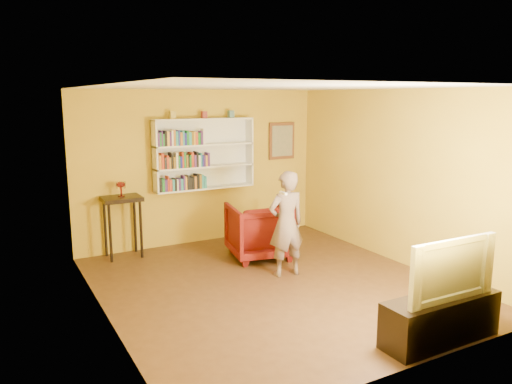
{
  "coord_description": "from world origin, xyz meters",
  "views": [
    {
      "loc": [
        -3.37,
        -5.65,
        2.58
      ],
      "look_at": [
        0.15,
        0.75,
        1.18
      ],
      "focal_mm": 35.0,
      "sensor_mm": 36.0,
      "label": 1
    }
  ],
  "objects_px": {
    "ruby_lustre": "(121,186)",
    "television": "(444,267)",
    "tv_cabinet": "(440,319)",
    "bookshelf": "(203,154)",
    "armchair": "(260,231)",
    "person": "(286,224)",
    "console_table": "(122,207)"
  },
  "relations": [
    {
      "from": "person",
      "to": "television",
      "type": "bearing_deg",
      "value": 101.14
    },
    {
      "from": "console_table",
      "to": "armchair",
      "type": "distance_m",
      "value": 2.25
    },
    {
      "from": "television",
      "to": "console_table",
      "type": "bearing_deg",
      "value": 117.57
    },
    {
      "from": "bookshelf",
      "to": "television",
      "type": "distance_m",
      "value": 4.78
    },
    {
      "from": "ruby_lustre",
      "to": "bookshelf",
      "type": "bearing_deg",
      "value": 6.11
    },
    {
      "from": "ruby_lustre",
      "to": "person",
      "type": "relative_size",
      "value": 0.16
    },
    {
      "from": "console_table",
      "to": "television",
      "type": "xyz_separation_m",
      "value": [
        2.23,
        -4.5,
        0.0
      ]
    },
    {
      "from": "bookshelf",
      "to": "ruby_lustre",
      "type": "xyz_separation_m",
      "value": [
        -1.49,
        -0.16,
        -0.42
      ]
    },
    {
      "from": "console_table",
      "to": "tv_cabinet",
      "type": "height_order",
      "value": "console_table"
    },
    {
      "from": "bookshelf",
      "to": "armchair",
      "type": "height_order",
      "value": "bookshelf"
    },
    {
      "from": "ruby_lustre",
      "to": "armchair",
      "type": "relative_size",
      "value": 0.25
    },
    {
      "from": "tv_cabinet",
      "to": "television",
      "type": "relative_size",
      "value": 1.21
    },
    {
      "from": "person",
      "to": "tv_cabinet",
      "type": "relative_size",
      "value": 1.11
    },
    {
      "from": "console_table",
      "to": "armchair",
      "type": "relative_size",
      "value": 1.03
    },
    {
      "from": "television",
      "to": "ruby_lustre",
      "type": "bearing_deg",
      "value": 117.57
    },
    {
      "from": "console_table",
      "to": "television",
      "type": "height_order",
      "value": "television"
    },
    {
      "from": "person",
      "to": "television",
      "type": "height_order",
      "value": "person"
    },
    {
      "from": "person",
      "to": "television",
      "type": "xyz_separation_m",
      "value": [
        0.37,
        -2.51,
        0.06
      ]
    },
    {
      "from": "armchair",
      "to": "person",
      "type": "relative_size",
      "value": 0.63
    },
    {
      "from": "bookshelf",
      "to": "console_table",
      "type": "xyz_separation_m",
      "value": [
        -1.49,
        -0.16,
        -0.76
      ]
    },
    {
      "from": "bookshelf",
      "to": "ruby_lustre",
      "type": "bearing_deg",
      "value": -173.89
    },
    {
      "from": "ruby_lustre",
      "to": "television",
      "type": "distance_m",
      "value": 5.04
    },
    {
      "from": "console_table",
      "to": "television",
      "type": "distance_m",
      "value": 5.02
    },
    {
      "from": "bookshelf",
      "to": "person",
      "type": "relative_size",
      "value": 1.16
    },
    {
      "from": "bookshelf",
      "to": "television",
      "type": "bearing_deg",
      "value": -80.95
    },
    {
      "from": "tv_cabinet",
      "to": "television",
      "type": "height_order",
      "value": "television"
    },
    {
      "from": "ruby_lustre",
      "to": "person",
      "type": "bearing_deg",
      "value": -46.85
    },
    {
      "from": "armchair",
      "to": "tv_cabinet",
      "type": "relative_size",
      "value": 0.7
    },
    {
      "from": "armchair",
      "to": "tv_cabinet",
      "type": "distance_m",
      "value": 3.44
    },
    {
      "from": "bookshelf",
      "to": "console_table",
      "type": "bearing_deg",
      "value": -173.89
    },
    {
      "from": "bookshelf",
      "to": "television",
      "type": "height_order",
      "value": "bookshelf"
    },
    {
      "from": "ruby_lustre",
      "to": "armchair",
      "type": "distance_m",
      "value": 2.34
    }
  ]
}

